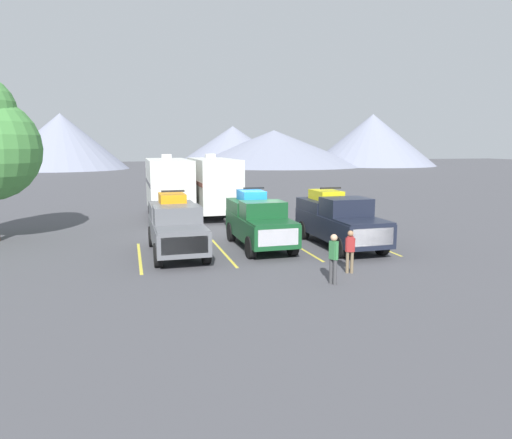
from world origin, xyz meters
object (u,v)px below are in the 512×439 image
Objects in this scene: camper_trailer_a at (168,185)px; pickup_truck_c at (338,219)px; person_a at (333,256)px; pickup_truck_a at (176,225)px; pickup_truck_b at (258,220)px; camper_trailer_b at (213,184)px; person_b at (350,249)px.

pickup_truck_c is at bearing -57.45° from camper_trailer_a.
camper_trailer_a reaches higher than person_a.
pickup_truck_b is (3.72, 0.26, 0.01)m from pickup_truck_a.
pickup_truck_c is (7.31, -0.44, 0.02)m from pickup_truck_a.
pickup_truck_c reaches higher than person_a.
person_a is (0.84, -6.18, -0.24)m from pickup_truck_b.
pickup_truck_a is at bearing 176.59° from pickup_truck_c.
person_a is (1.11, -16.06, -1.14)m from camper_trailer_b.
camper_trailer_b is 4.95× the size of person_a.
pickup_truck_c is at bearing 63.29° from person_a.
camper_trailer_a is 15.87m from person_b.
camper_trailer_a is 4.97× the size of person_a.
pickup_truck_a reaches higher than pickup_truck_c.
camper_trailer_a is (-3.15, 9.87, 0.89)m from pickup_truck_b.
camper_trailer_b is at bearing 98.57° from person_b.
pickup_truck_b is 9.93m from camper_trailer_b.
pickup_truck_a is 3.31× the size of person_a.
camper_trailer_a is 2.88m from camper_trailer_b.
pickup_truck_b is 6.24m from person_a.
pickup_truck_a is 0.95× the size of pickup_truck_c.
pickup_truck_b is at bearing 111.32° from person_b.
camper_trailer_b is at bearing 0.24° from camper_trailer_a.
pickup_truck_a is 1.06× the size of pickup_truck_b.
person_b is (5.70, -4.83, -0.30)m from pickup_truck_a.
pickup_truck_a reaches higher than person_a.
camper_trailer_b reaches higher than camper_trailer_a.
camper_trailer_b is (3.44, 10.14, 0.91)m from pickup_truck_a.
person_b is at bearing -81.43° from camper_trailer_b.
person_b is (-1.61, -4.40, -0.33)m from pickup_truck_c.
camper_trailer_b is (-0.27, 9.88, 0.90)m from pickup_truck_b.
person_b is at bearing -40.27° from pickup_truck_a.
camper_trailer_b is (2.88, 0.01, 0.01)m from camper_trailer_a.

